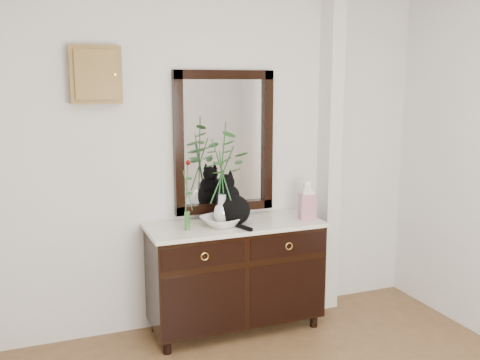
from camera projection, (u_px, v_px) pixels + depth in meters
name	position (u px, v px, depth m)	size (l,w,h in m)	color
wall_back	(212.00, 154.00, 4.13)	(3.60, 0.04, 2.70)	silver
pilaster	(330.00, 150.00, 4.41)	(0.12, 0.20, 2.70)	silver
sideboard	(235.00, 271.00, 4.10)	(1.33, 0.52, 0.82)	black
wall_mirror	(224.00, 142.00, 4.14)	(0.80, 0.06, 1.10)	black
key_cabinet	(96.00, 75.00, 3.69)	(0.35, 0.10, 0.40)	brown
cat	(232.00, 199.00, 3.97)	(0.27, 0.33, 0.38)	black
lotus_bowl	(222.00, 221.00, 3.95)	(0.30, 0.30, 0.07)	white
vase_branches	(222.00, 172.00, 3.88)	(0.36, 0.36, 0.77)	silver
bud_vase_rose	(187.00, 195.00, 3.80)	(0.06, 0.06, 0.52)	#306C2B
ginger_jar	(307.00, 199.00, 4.14)	(0.12, 0.12, 0.32)	silver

